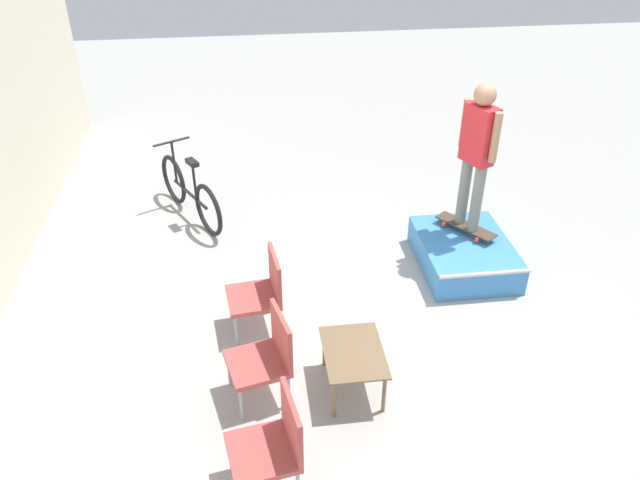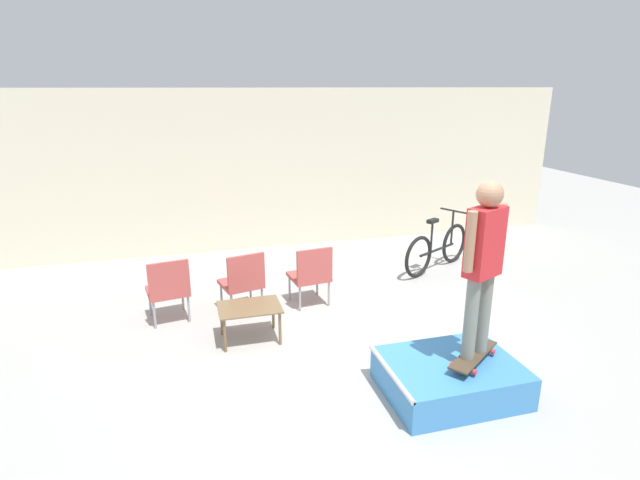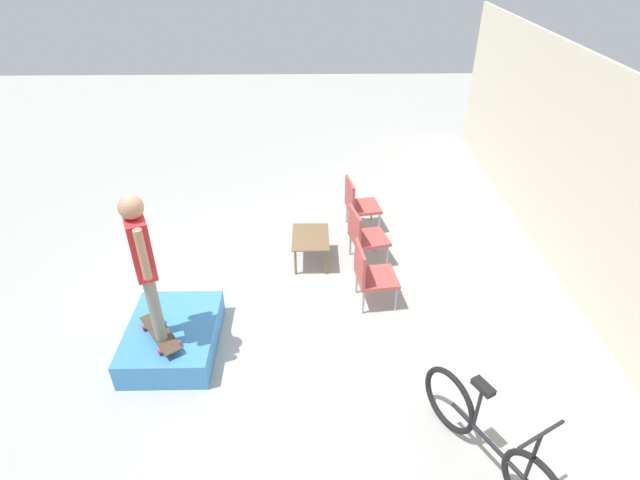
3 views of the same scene
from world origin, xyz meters
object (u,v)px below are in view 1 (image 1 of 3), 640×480
skate_ramp_box (464,254)px  patio_chair_left (274,442)px  patio_chair_center (267,354)px  skateboard_on_ramp (466,226)px  person_skater (478,146)px  patio_chair_right (262,289)px  bicycle (190,193)px  coffee_table (353,356)px

skate_ramp_box → patio_chair_left: (-2.77, 2.46, 0.31)m
skate_ramp_box → patio_chair_center: 3.06m
skate_ramp_box → skateboard_on_ramp: size_ratio=1.81×
person_skater → patio_chair_right: size_ratio=1.97×
patio_chair_left → patio_chair_center: 0.98m
person_skater → bicycle: size_ratio=1.11×
patio_chair_center → person_skater: bearing=114.9°
person_skater → coffee_table: 2.88m
person_skater → coffee_table: (-2.02, 1.73, -1.10)m
skateboard_on_ramp → patio_chair_right: patio_chair_right is taller
patio_chair_left → patio_chair_right: same height
skateboard_on_ramp → person_skater: person_skater is taller
skate_ramp_box → patio_chair_center: bearing=125.9°
patio_chair_right → bicycle: bicycle is taller
coffee_table → patio_chair_left: size_ratio=0.85×
patio_chair_center → patio_chair_left: bearing=-13.4°
coffee_table → patio_chair_right: patio_chair_right is taller
person_skater → patio_chair_center: bearing=104.5°
patio_chair_left → patio_chair_center: size_ratio=1.00×
skate_ramp_box → patio_chair_center: patio_chair_center is taller
coffee_table → patio_chair_left: bearing=140.6°
bicycle → person_skater: bearing=-140.9°
skateboard_on_ramp → patio_chair_left: (-2.98, 2.52, 0.06)m
skate_ramp_box → skateboard_on_ramp: (0.21, -0.06, 0.26)m
person_skater → skate_ramp_box: bearing=140.4°
skate_ramp_box → patio_chair_left: size_ratio=1.52×
coffee_table → patio_chair_center: bearing=88.4°
coffee_table → skateboard_on_ramp: bearing=-40.7°
coffee_table → patio_chair_center: patio_chair_center is taller
person_skater → patio_chair_left: size_ratio=1.97×
person_skater → patio_chair_right: (-1.03, 2.52, -1.00)m
skate_ramp_box → bicycle: (1.63, 3.32, 0.20)m
bicycle → skateboard_on_ramp: bearing=-140.9°
patio_chair_center → patio_chair_right: (0.96, -0.00, 0.00)m
coffee_table → person_skater: bearing=-40.7°
skate_ramp_box → person_skater: 1.33m
person_skater → patio_chair_right: bearing=88.4°
patio_chair_left → patio_chair_center: (0.98, 0.00, 0.00)m
coffee_table → bicycle: 3.81m
person_skater → coffee_table: size_ratio=2.32×
skateboard_on_ramp → bicycle: bearing=31.4°
patio_chair_center → patio_chair_right: bearing=166.4°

